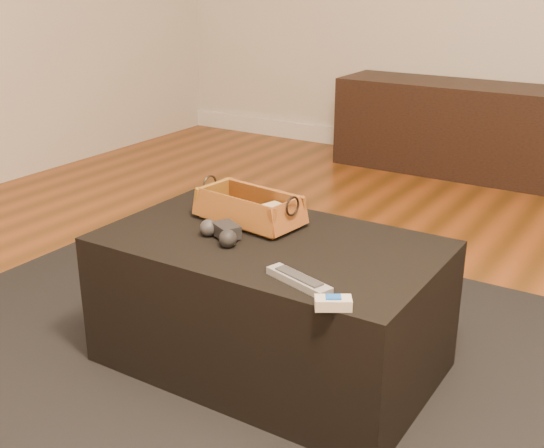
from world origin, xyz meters
The scene contains 11 objects.
floor centered at (0.00, 0.00, -0.01)m, with size 5.00×5.50×0.01m, color brown.
baseboard centered at (0.00, 2.73, 0.06)m, with size 5.00×0.04×0.12m, color white.
media_cabinet centered at (-0.36, 2.51, 0.27)m, with size 1.39×0.45×0.54m, color black.
area_rug centered at (-0.11, -0.02, 0.01)m, with size 2.60×2.00×0.01m, color black.
ottoman centered at (-0.11, 0.03, 0.22)m, with size 1.00×0.60×0.42m, color black.
tv_remote centered at (-0.26, 0.11, 0.45)m, with size 0.18×0.04×0.02m, color black.
cloth_bundle centered at (-0.15, 0.14, 0.47)m, with size 0.10×0.07×0.05m, color tan.
wicker_basket centered at (-0.24, 0.12, 0.47)m, with size 0.37×0.22×0.12m.
game_controller centered at (-0.23, -0.05, 0.46)m, with size 0.17×0.13×0.05m.
silver_remote centered at (0.12, -0.19, 0.44)m, with size 0.21×0.11×0.02m.
cream_gadget centered at (0.25, -0.26, 0.45)m, with size 0.10×0.08×0.03m.
Camera 1 is at (0.90, -1.55, 1.19)m, focal length 45.00 mm.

